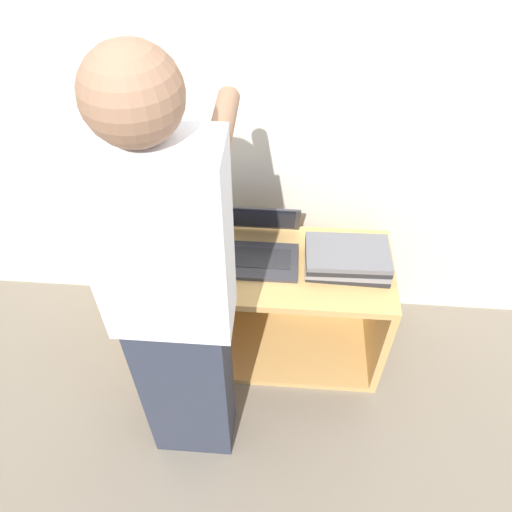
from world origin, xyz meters
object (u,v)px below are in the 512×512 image
laptop_stack_right (347,259)px  laptop_open (258,247)px  laptop_stack_left (169,244)px  person (174,308)px

laptop_stack_right → laptop_open: bearing=172.8°
laptop_stack_right → laptop_stack_left: bearing=-179.8°
laptop_open → laptop_stack_left: bearing=-172.4°
laptop_stack_left → laptop_stack_right: bearing=0.2°
laptop_stack_right → person: person is taller
laptop_stack_left → laptop_stack_right: laptop_stack_left is taller
laptop_open → laptop_stack_left: size_ratio=0.94×
laptop_stack_left → person: person is taller
laptop_open → laptop_stack_right: (0.39, -0.05, 0.00)m
laptop_open → person: size_ratio=0.20×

